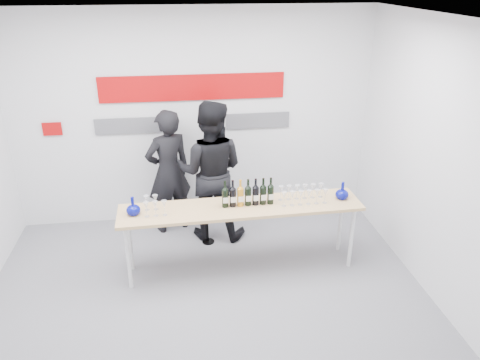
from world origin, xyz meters
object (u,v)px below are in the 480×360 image
(tasting_table, at_px, (241,211))
(presenter_left, at_px, (169,172))
(presenter_right, at_px, (210,171))
(mic_stand, at_px, (207,215))

(tasting_table, height_order, presenter_left, presenter_left)
(presenter_left, xyz_separation_m, presenter_right, (0.56, -0.25, 0.08))
(tasting_table, xyz_separation_m, mic_stand, (-0.36, 0.65, -0.36))
(presenter_right, bearing_deg, mic_stand, 85.73)
(tasting_table, distance_m, presenter_right, 0.93)
(presenter_right, bearing_deg, tasting_table, 122.26)
(presenter_right, relative_size, mic_stand, 1.36)
(presenter_right, bearing_deg, presenter_left, -10.13)
(tasting_table, height_order, presenter_right, presenter_right)
(presenter_left, distance_m, presenter_right, 0.61)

